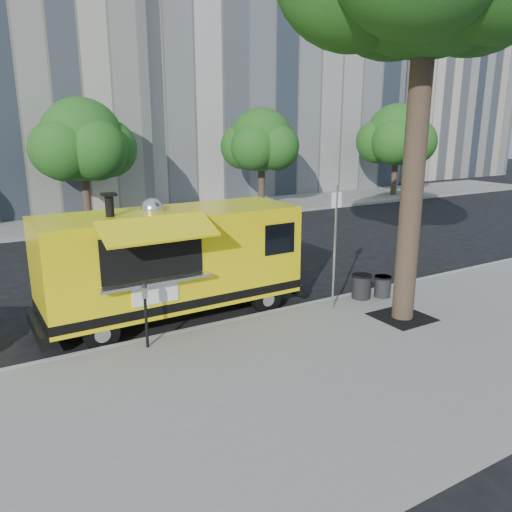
{
  "coord_description": "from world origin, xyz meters",
  "views": [
    {
      "loc": [
        -5.82,
        -10.37,
        4.45
      ],
      "look_at": [
        0.32,
        0.0,
        1.29
      ],
      "focal_mm": 35.0,
      "sensor_mm": 36.0,
      "label": 1
    }
  ],
  "objects_px": {
    "far_tree_d": "(397,135)",
    "food_truck": "(172,260)",
    "far_tree_b": "(82,140)",
    "trash_bin_right": "(383,286)",
    "trash_bin_left": "(361,286)",
    "far_tree_c": "(262,140)",
    "parking_meter": "(145,308)",
    "sign_post": "(335,241)"
  },
  "relations": [
    {
      "from": "far_tree_b",
      "to": "trash_bin_right",
      "type": "bearing_deg",
      "value": -73.36
    },
    {
      "from": "far_tree_c",
      "to": "trash_bin_left",
      "type": "relative_size",
      "value": 8.35
    },
    {
      "from": "trash_bin_right",
      "to": "far_tree_b",
      "type": "bearing_deg",
      "value": 106.64
    },
    {
      "from": "far_tree_b",
      "to": "trash_bin_right",
      "type": "height_order",
      "value": "far_tree_b"
    },
    {
      "from": "far_tree_b",
      "to": "trash_bin_right",
      "type": "xyz_separation_m",
      "value": [
        4.24,
        -14.19,
        -3.39
      ]
    },
    {
      "from": "sign_post",
      "to": "trash_bin_right",
      "type": "bearing_deg",
      "value": 1.98
    },
    {
      "from": "sign_post",
      "to": "food_truck",
      "type": "xyz_separation_m",
      "value": [
        -3.39,
        1.72,
        -0.41
      ]
    },
    {
      "from": "parking_meter",
      "to": "food_truck",
      "type": "bearing_deg",
      "value": 52.57
    },
    {
      "from": "parking_meter",
      "to": "trash_bin_left",
      "type": "bearing_deg",
      "value": 0.5
    },
    {
      "from": "trash_bin_right",
      "to": "sign_post",
      "type": "bearing_deg",
      "value": -178.02
    },
    {
      "from": "far_tree_d",
      "to": "food_truck",
      "type": "xyz_separation_m",
      "value": [
        -19.84,
        -12.43,
        -2.45
      ]
    },
    {
      "from": "far_tree_c",
      "to": "food_truck",
      "type": "height_order",
      "value": "far_tree_c"
    },
    {
      "from": "far_tree_c",
      "to": "trash_bin_right",
      "type": "height_order",
      "value": "far_tree_c"
    },
    {
      "from": "far_tree_c",
      "to": "sign_post",
      "type": "relative_size",
      "value": 1.74
    },
    {
      "from": "far_tree_d",
      "to": "sign_post",
      "type": "relative_size",
      "value": 1.88
    },
    {
      "from": "sign_post",
      "to": "trash_bin_left",
      "type": "distance_m",
      "value": 1.8
    },
    {
      "from": "far_tree_b",
      "to": "trash_bin_left",
      "type": "height_order",
      "value": "far_tree_b"
    },
    {
      "from": "trash_bin_left",
      "to": "trash_bin_right",
      "type": "relative_size",
      "value": 1.14
    },
    {
      "from": "food_truck",
      "to": "trash_bin_right",
      "type": "bearing_deg",
      "value": -19.03
    },
    {
      "from": "sign_post",
      "to": "parking_meter",
      "type": "xyz_separation_m",
      "value": [
        -4.55,
        0.2,
        -0.87
      ]
    },
    {
      "from": "parking_meter",
      "to": "far_tree_c",
      "type": "bearing_deg",
      "value": 51.34
    },
    {
      "from": "far_tree_b",
      "to": "sign_post",
      "type": "bearing_deg",
      "value": -79.85
    },
    {
      "from": "far_tree_d",
      "to": "parking_meter",
      "type": "bearing_deg",
      "value": -146.4
    },
    {
      "from": "parking_meter",
      "to": "food_truck",
      "type": "height_order",
      "value": "food_truck"
    },
    {
      "from": "far_tree_c",
      "to": "food_truck",
      "type": "bearing_deg",
      "value": -128.81
    },
    {
      "from": "trash_bin_left",
      "to": "far_tree_d",
      "type": "bearing_deg",
      "value": 42.24
    },
    {
      "from": "food_truck",
      "to": "parking_meter",
      "type": "bearing_deg",
      "value": -128.33
    },
    {
      "from": "food_truck",
      "to": "sign_post",
      "type": "bearing_deg",
      "value": -27.85
    },
    {
      "from": "far_tree_b",
      "to": "far_tree_c",
      "type": "relative_size",
      "value": 1.06
    },
    {
      "from": "far_tree_b",
      "to": "food_truck",
      "type": "height_order",
      "value": "far_tree_b"
    },
    {
      "from": "far_tree_d",
      "to": "trash_bin_left",
      "type": "xyz_separation_m",
      "value": [
        -15.31,
        -13.9,
        -3.41
      ]
    },
    {
      "from": "far_tree_d",
      "to": "far_tree_b",
      "type": "bearing_deg",
      "value": 179.7
    },
    {
      "from": "far_tree_b",
      "to": "parking_meter",
      "type": "xyz_separation_m",
      "value": [
        -2.0,
        -14.05,
        -2.85
      ]
    },
    {
      "from": "trash_bin_right",
      "to": "food_truck",
      "type": "bearing_deg",
      "value": 161.87
    },
    {
      "from": "trash_bin_left",
      "to": "food_truck",
      "type": "bearing_deg",
      "value": 162.01
    },
    {
      "from": "far_tree_c",
      "to": "food_truck",
      "type": "distance_m",
      "value": 15.86
    },
    {
      "from": "far_tree_d",
      "to": "trash_bin_left",
      "type": "height_order",
      "value": "far_tree_d"
    },
    {
      "from": "parking_meter",
      "to": "sign_post",
      "type": "bearing_deg",
      "value": -2.52
    },
    {
      "from": "far_tree_d",
      "to": "parking_meter",
      "type": "distance_m",
      "value": 25.38
    },
    {
      "from": "sign_post",
      "to": "trash_bin_right",
      "type": "xyz_separation_m",
      "value": [
        1.69,
        0.06,
        -1.4
      ]
    },
    {
      "from": "sign_post",
      "to": "food_truck",
      "type": "height_order",
      "value": "sign_post"
    },
    {
      "from": "far_tree_d",
      "to": "trash_bin_right",
      "type": "xyz_separation_m",
      "value": [
        -14.76,
        -14.09,
        -3.45
      ]
    }
  ]
}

